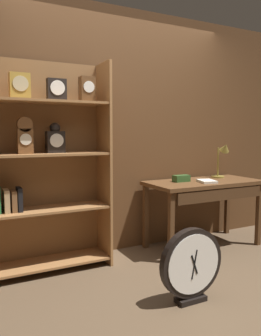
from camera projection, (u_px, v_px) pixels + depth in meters
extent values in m
plane|color=brown|center=(186.00, 295.00, 2.66)|extent=(10.00, 10.00, 0.00)
cube|color=brown|center=(120.00, 132.00, 3.62)|extent=(4.80, 0.05, 2.60)
cube|color=#9E6B3D|center=(104.00, 164.00, 3.29)|extent=(0.03, 0.36, 1.96)
cube|color=brown|center=(37.00, 166.00, 3.17)|extent=(1.25, 0.01, 1.96)
cube|color=#9E6B3D|center=(44.00, 263.00, 3.11)|extent=(1.20, 0.34, 0.02)
cube|color=#9E6B3D|center=(42.00, 210.00, 3.05)|extent=(1.20, 0.34, 0.02)
cube|color=#9E6B3D|center=(41.00, 154.00, 3.00)|extent=(1.20, 0.34, 0.02)
cube|color=#9E6B3D|center=(39.00, 102.00, 2.95)|extent=(1.20, 0.34, 0.02)
cube|color=#B28C38|center=(20.00, 86.00, 2.89)|extent=(0.17, 0.10, 0.23)
cylinder|color=#C6B78C|center=(21.00, 83.00, 2.84)|extent=(0.13, 0.01, 0.13)
cube|color=brown|center=(25.00, 141.00, 2.90)|extent=(0.13, 0.08, 0.22)
cylinder|color=brown|center=(24.00, 124.00, 2.89)|extent=(0.13, 0.08, 0.13)
cylinder|color=silver|center=(26.00, 139.00, 2.86)|extent=(0.10, 0.01, 0.10)
cube|color=black|center=(57.00, 90.00, 3.03)|extent=(0.17, 0.07, 0.20)
cylinder|color=white|center=(58.00, 88.00, 2.99)|extent=(0.13, 0.01, 0.13)
cube|color=black|center=(55.00, 142.00, 3.06)|extent=(0.16, 0.10, 0.20)
sphere|color=black|center=(55.00, 128.00, 3.04)|extent=(0.10, 0.10, 0.10)
cylinder|color=silver|center=(57.00, 140.00, 3.01)|extent=(0.12, 0.01, 0.12)
cube|color=brown|center=(87.00, 90.00, 3.12)|extent=(0.14, 0.10, 0.23)
cylinder|color=white|center=(89.00, 87.00, 3.06)|extent=(0.10, 0.01, 0.10)
cube|color=tan|center=(6.00, 201.00, 2.91)|extent=(0.04, 0.17, 0.20)
cube|color=brown|center=(14.00, 201.00, 2.93)|extent=(0.04, 0.15, 0.19)
cube|color=black|center=(19.00, 199.00, 2.95)|extent=(0.04, 0.15, 0.21)
cube|color=brown|center=(204.00, 183.00, 3.74)|extent=(1.30, 0.61, 0.04)
cube|color=#50321B|center=(171.00, 228.00, 3.28)|extent=(0.05, 0.05, 0.71)
cube|color=#50321B|center=(259.00, 214.00, 3.83)|extent=(0.05, 0.05, 0.71)
cube|color=#50321B|center=(146.00, 216.00, 3.73)|extent=(0.05, 0.05, 0.71)
cube|color=#50321B|center=(227.00, 206.00, 4.28)|extent=(0.05, 0.05, 0.71)
cube|color=#472C18|center=(221.00, 195.00, 3.50)|extent=(1.11, 0.03, 0.12)
cylinder|color=olive|center=(218.00, 177.00, 4.01)|extent=(0.16, 0.16, 0.02)
cylinder|color=olive|center=(218.00, 162.00, 3.99)|extent=(0.02, 0.02, 0.34)
cone|color=olive|center=(225.00, 148.00, 3.96)|extent=(0.15, 0.17, 0.14)
cube|color=#2D5123|center=(181.00, 178.00, 3.67)|extent=(0.18, 0.10, 0.07)
cube|color=silver|center=(207.00, 181.00, 3.62)|extent=(0.21, 0.26, 0.02)
cube|color=black|center=(191.00, 299.00, 2.56)|extent=(0.24, 0.11, 0.04)
cylinder|color=black|center=(191.00, 263.00, 2.53)|extent=(0.54, 0.06, 0.54)
cylinder|color=white|center=(194.00, 264.00, 2.50)|extent=(0.46, 0.01, 0.46)
cube|color=black|center=(194.00, 265.00, 2.49)|extent=(0.07, 0.01, 0.16)
cube|color=black|center=(195.00, 265.00, 2.49)|extent=(0.05, 0.01, 0.22)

